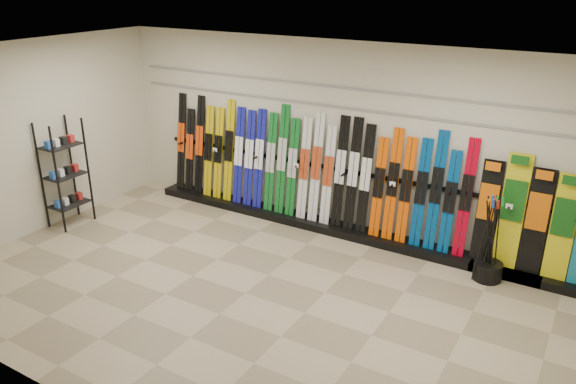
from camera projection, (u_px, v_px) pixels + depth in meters
The scene contains 12 objects.
floor at pixel (246, 293), 7.35m from camera, with size 8.00×8.00×0.00m, color gray.
back_wall at pixel (334, 138), 8.79m from camera, with size 8.00×8.00×0.00m, color beige.
left_wall at pixel (31, 139), 8.70m from camera, with size 5.00×5.00×0.00m, color beige.
ceiling at pixel (238, 61), 6.24m from camera, with size 8.00×8.00×0.00m, color silver.
ski_rack_base at pixel (338, 229), 9.04m from camera, with size 8.00×0.40×0.12m, color black.
skis at pixel (304, 168), 9.09m from camera, with size 5.37×0.28×1.81m.
snowboards at pixel (537, 220), 7.43m from camera, with size 1.57×0.24×1.58m.
accessory_rack at pixel (65, 173), 9.07m from camera, with size 0.40×0.60×1.76m, color black.
pole_bin at pixel (488, 271), 7.65m from camera, with size 0.39×0.39×0.25m, color black.
ski_poles at pixel (489, 239), 7.47m from camera, with size 0.26×0.27×1.18m.
slatwall_rail_0 at pixel (335, 106), 8.59m from camera, with size 7.60×0.02×0.03m, color gray.
slatwall_rail_1 at pixel (335, 87), 8.48m from camera, with size 7.60×0.02×0.03m, color gray.
Camera 1 is at (3.73, -5.16, 3.94)m, focal length 35.00 mm.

